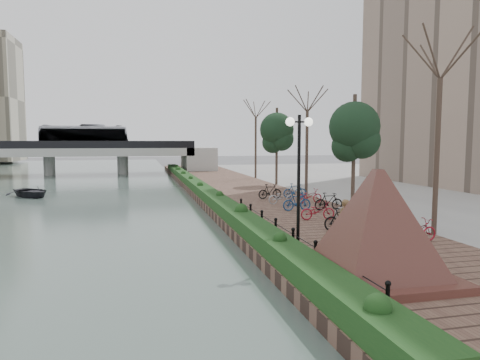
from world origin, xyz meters
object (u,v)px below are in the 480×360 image
object	(u,v)px
granite_monument	(377,224)
pedestrian	(344,220)
motorcycle	(380,241)
boat	(31,192)
lamppost	(299,152)

from	to	relation	value
granite_monument	pedestrian	size ratio (longest dim) A/B	3.68
granite_monument	motorcycle	size ratio (longest dim) A/B	3.55
granite_monument	boat	size ratio (longest dim) A/B	1.51
granite_monument	lamppost	bearing A→B (deg)	102.10
granite_monument	pedestrian	bearing A→B (deg)	73.79
granite_monument	lamppost	xyz separation A→B (m)	(-0.83, 3.89, 1.90)
granite_monument	boat	xyz separation A→B (m)	(-14.71, 25.47, -1.64)
motorcycle	boat	size ratio (longest dim) A/B	0.43
granite_monument	motorcycle	xyz separation A→B (m)	(1.40, 2.07, -1.05)
lamppost	granite_monument	bearing A→B (deg)	-77.90
motorcycle	boat	world-z (taller)	motorcycle
lamppost	motorcycle	world-z (taller)	lamppost
pedestrian	boat	bearing A→B (deg)	-76.00
motorcycle	boat	bearing A→B (deg)	108.08
lamppost	motorcycle	xyz separation A→B (m)	(2.24, -1.82, -2.95)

